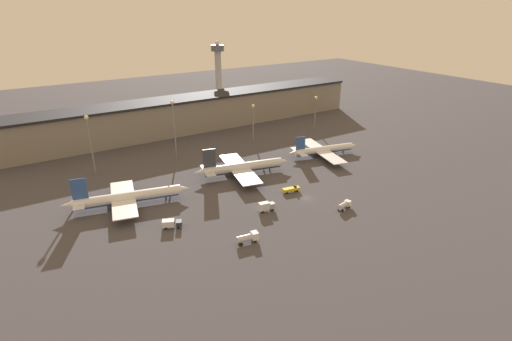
{
  "coord_description": "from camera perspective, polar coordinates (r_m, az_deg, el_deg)",
  "views": [
    {
      "loc": [
        -90.37,
        -105.53,
        69.79
      ],
      "look_at": [
        -9.4,
        21.44,
        6.0
      ],
      "focal_mm": 28.0,
      "sensor_mm": 36.0,
      "label": 1
    }
  ],
  "objects": [
    {
      "name": "service_vehicle_4",
      "position": [
        137.23,
        -12.01,
        -7.39
      ],
      "size": [
        6.9,
        5.0,
        2.84
      ],
      "rotation": [
        0.0,
        0.0,
        -0.43
      ],
      "color": "#282D38",
      "rests_on": "ground"
    },
    {
      "name": "lamp_post_2",
      "position": [
        212.23,
        -0.4,
        7.58
      ],
      "size": [
        1.8,
        1.8,
        20.7
      ],
      "color": "slate",
      "rests_on": "ground"
    },
    {
      "name": "service_vehicle_1",
      "position": [
        159.05,
        5.06,
        -2.67
      ],
      "size": [
        7.33,
        3.36,
        2.64
      ],
      "rotation": [
        0.0,
        0.0,
        -0.17
      ],
      "color": "gold",
      "rests_on": "ground"
    },
    {
      "name": "service_vehicle_3",
      "position": [
        144.07,
        1.45,
        -5.13
      ],
      "size": [
        6.23,
        3.0,
        3.58
      ],
      "rotation": [
        0.0,
        0.0,
        -0.15
      ],
      "color": "#9EA3A8",
      "rests_on": "ground"
    },
    {
      "name": "control_tower",
      "position": [
        290.66,
        -5.42,
        14.23
      ],
      "size": [
        9.0,
        9.0,
        45.22
      ],
      "color": "#99999E",
      "rests_on": "ground"
    },
    {
      "name": "terminal_building",
      "position": [
        237.75,
        -9.19,
        8.08
      ],
      "size": [
        217.19,
        20.94,
        19.72
      ],
      "color": "gray",
      "rests_on": "ground"
    },
    {
      "name": "airplane_1",
      "position": [
        173.17,
        -2.0,
        0.44
      ],
      "size": [
        42.95,
        37.12,
        13.68
      ],
      "rotation": [
        0.0,
        0.0,
        -0.22
      ],
      "color": "silver",
      "rests_on": "ground"
    },
    {
      "name": "lamp_post_0",
      "position": [
        183.25,
        -22.67,
        4.33
      ],
      "size": [
        1.8,
        1.8,
        26.56
      ],
      "color": "slate",
      "rests_on": "ground"
    },
    {
      "name": "service_vehicle_2",
      "position": [
        126.52,
        -1.2,
        -9.57
      ],
      "size": [
        7.22,
        3.24,
        3.15
      ],
      "rotation": [
        0.0,
        0.0,
        -0.14
      ],
      "color": "white",
      "rests_on": "ground"
    },
    {
      "name": "service_vehicle_0",
      "position": [
        149.13,
        12.49,
        -4.85
      ],
      "size": [
        6.47,
        3.33,
        2.69
      ],
      "rotation": [
        0.0,
        0.0,
        0.21
      ],
      "color": "white",
      "rests_on": "ground"
    },
    {
      "name": "airplane_2",
      "position": [
        198.22,
        9.55,
        2.93
      ],
      "size": [
        37.23,
        37.56,
        11.05
      ],
      "rotation": [
        0.0,
        0.0,
        -0.22
      ],
      "color": "white",
      "rests_on": "ground"
    },
    {
      "name": "ground",
      "position": [
        155.48,
        7.2,
        -3.91
      ],
      "size": [
        600.0,
        600.0,
        0.0
      ],
      "primitive_type": "plane",
      "color": "#423F44"
    },
    {
      "name": "airplane_0",
      "position": [
        154.54,
        -17.93,
        -3.69
      ],
      "size": [
        45.39,
        32.7,
        13.26
      ],
      "rotation": [
        0.0,
        0.0,
        -0.22
      ],
      "color": "white",
      "rests_on": "ground"
    },
    {
      "name": "lamp_post_3",
      "position": [
        237.13,
        8.49,
        8.86
      ],
      "size": [
        1.8,
        1.8,
        19.85
      ],
      "color": "slate",
      "rests_on": "ground"
    },
    {
      "name": "lamp_post_1",
      "position": [
        192.26,
        -11.64,
        6.73
      ],
      "size": [
        1.8,
        1.8,
        28.09
      ],
      "color": "slate",
      "rests_on": "ground"
    }
  ]
}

